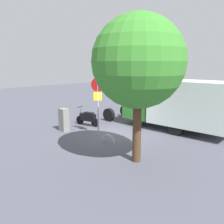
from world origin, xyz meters
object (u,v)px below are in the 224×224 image
bike_rack_hoop (108,142)px  motorcycle (88,118)px  street_tree (138,62)px  box_truck_near (176,103)px  utility_cabinet (64,120)px  stop_sign (98,97)px

bike_rack_hoop → motorcycle: bearing=-24.4°
street_tree → bike_rack_hoop: (2.46, -0.89, -4.00)m
box_truck_near → utility_cabinet: 6.74m
stop_sign → street_tree: 4.43m
motorcycle → utility_cabinet: (0.11, 1.77, 0.16)m
street_tree → box_truck_near: bearing=-77.8°
box_truck_near → stop_sign: (2.61, 3.91, 0.49)m
box_truck_near → street_tree: (-1.16, 5.32, 2.35)m
motorcycle → bike_rack_hoop: bearing=144.6°
motorcycle → utility_cabinet: bearing=75.5°
stop_sign → motorcycle: bearing=-26.0°
motorcycle → street_tree: (-5.78, 2.39, 3.48)m
stop_sign → utility_cabinet: size_ratio=2.38×
motorcycle → stop_sign: bearing=143.0°
box_truck_near → utility_cabinet: bearing=42.9°
motorcycle → utility_cabinet: utility_cabinet is taller
stop_sign → bike_rack_hoop: bearing=158.1°
box_truck_near → stop_sign: size_ratio=2.56×
box_truck_near → motorcycle: box_truck_near is taller
stop_sign → box_truck_near: bearing=-123.7°
motorcycle → street_tree: street_tree is taller
utility_cabinet → bike_rack_hoop: (-3.42, -0.27, -0.68)m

